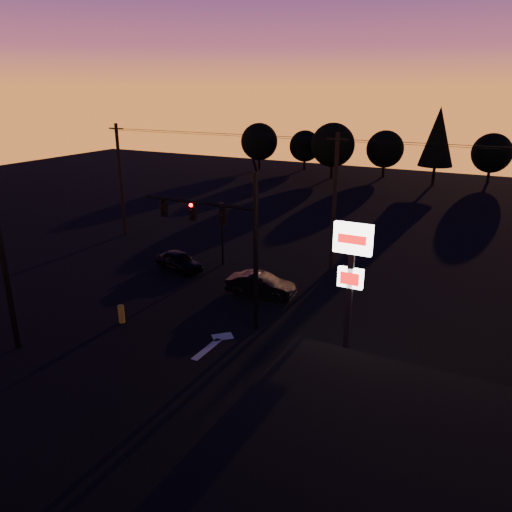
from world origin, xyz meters
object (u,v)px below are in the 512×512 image
at_px(traffic_signal_mast, 227,231).
at_px(suv_parked, 407,449).
at_px(car_left, 179,261).
at_px(parking_lot_light, 0,241).
at_px(secondary_signal, 222,224).
at_px(bollard, 121,314).
at_px(pylon_sign, 351,270).
at_px(car_mid, 261,285).

distance_m(traffic_signal_mast, suv_parked, 13.00).
relative_size(traffic_signal_mast, car_left, 2.32).
height_order(parking_lot_light, car_left, parking_lot_light).
relative_size(secondary_signal, parking_lot_light, 0.48).
bearing_deg(traffic_signal_mast, suv_parked, -31.85).
distance_m(bollard, suv_parked, 15.81).
bearing_deg(traffic_signal_mast, pylon_sign, -19.36).
bearing_deg(traffic_signal_mast, parking_lot_light, -136.63).
height_order(traffic_signal_mast, parking_lot_light, parking_lot_light).
bearing_deg(suv_parked, bollard, 178.04).
distance_m(pylon_sign, car_mid, 10.52).
bearing_deg(parking_lot_light, suv_parked, 1.60).
xyz_separation_m(secondary_signal, suv_parked, (15.35, -13.99, -2.12)).
bearing_deg(car_left, traffic_signal_mast, -110.55).
height_order(bollard, suv_parked, suv_parked).
distance_m(car_mid, suv_parked, 14.80).
relative_size(secondary_signal, pylon_sign, 0.64).
bearing_deg(pylon_sign, parking_lot_light, -162.77).
height_order(pylon_sign, bollard, pylon_sign).
bearing_deg(car_mid, parking_lot_light, 139.58).
relative_size(pylon_sign, bollard, 7.11).
height_order(parking_lot_light, suv_parked, parking_lot_light).
xyz_separation_m(pylon_sign, car_left, (-14.02, 7.71, -4.28)).
height_order(bollard, car_mid, car_mid).
bearing_deg(car_left, secondary_signal, -25.07).
distance_m(secondary_signal, car_mid, 6.39).
relative_size(car_left, car_mid, 0.92).
height_order(secondary_signal, parking_lot_light, parking_lot_light).
distance_m(car_left, car_mid, 6.95).
height_order(parking_lot_light, bollard, parking_lot_light).
relative_size(pylon_sign, suv_parked, 1.28).
bearing_deg(bollard, parking_lot_light, -120.13).
bearing_deg(traffic_signal_mast, bollard, -151.42).
bearing_deg(parking_lot_light, secondary_signal, 80.21).
bearing_deg(suv_parked, pylon_sign, 142.05).
distance_m(traffic_signal_mast, parking_lot_light, 10.19).
xyz_separation_m(car_mid, suv_parked, (10.55, -10.38, 0.07)).
bearing_deg(bollard, secondary_signal, 90.07).
relative_size(bollard, car_left, 0.26).
height_order(traffic_signal_mast, car_mid, traffic_signal_mast).
bearing_deg(pylon_sign, traffic_signal_mast, 160.64).
bearing_deg(suv_parked, traffic_signal_mast, 160.21).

